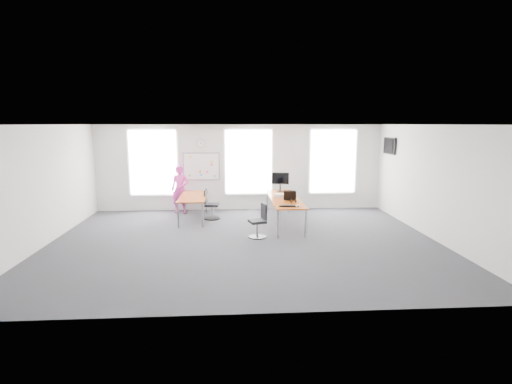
{
  "coord_description": "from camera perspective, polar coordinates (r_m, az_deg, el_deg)",
  "views": [
    {
      "loc": [
        -0.34,
        -9.99,
        3.02
      ],
      "look_at": [
        0.38,
        1.2,
        1.1
      ],
      "focal_mm": 28.0,
      "sensor_mm": 36.0,
      "label": 1
    }
  ],
  "objects": [
    {
      "name": "window_right",
      "position": [
        14.49,
        10.9,
        4.31
      ],
      "size": [
        1.6,
        0.06,
        2.2
      ],
      "primitive_type": "cube",
      "color": "white",
      "rests_on": "wall_back"
    },
    {
      "name": "chair_right",
      "position": [
        10.74,
        0.46,
        -4.41
      ],
      "size": [
        0.51,
        0.5,
        0.91
      ],
      "rotation": [
        0.0,
        0.0,
        -1.31
      ],
      "color": "black",
      "rests_on": "ground"
    },
    {
      "name": "paper_stack",
      "position": [
        12.24,
        3.47,
        -0.53
      ],
      "size": [
        0.39,
        0.32,
        0.12
      ],
      "primitive_type": "cube",
      "rotation": [
        0.0,
        0.0,
        -0.16
      ],
      "color": "beige",
      "rests_on": "desk_right"
    },
    {
      "name": "wall_back",
      "position": [
        14.07,
        -2.3,
        3.51
      ],
      "size": [
        10.0,
        0.0,
        10.0
      ],
      "primitive_type": "plane",
      "rotation": [
        1.57,
        0.0,
        0.0
      ],
      "color": "silver",
      "rests_on": "ground"
    },
    {
      "name": "lens_cap",
      "position": [
        11.41,
        5.12,
        -1.59
      ],
      "size": [
        0.07,
        0.07,
        0.01
      ],
      "primitive_type": "cylinder",
      "rotation": [
        0.0,
        0.0,
        0.24
      ],
      "color": "black",
      "rests_on": "desk_right"
    },
    {
      "name": "wall_front",
      "position": [
        6.19,
        -0.42,
        -4.5
      ],
      "size": [
        10.0,
        0.0,
        10.0
      ],
      "primitive_type": "plane",
      "rotation": [
        -1.57,
        0.0,
        0.0
      ],
      "color": "silver",
      "rests_on": "ground"
    },
    {
      "name": "floor",
      "position": [
        10.44,
        -1.68,
        -7.1
      ],
      "size": [
        10.0,
        10.0,
        0.0
      ],
      "primitive_type": "plane",
      "color": "#2E2D33",
      "rests_on": "ground"
    },
    {
      "name": "desk_right",
      "position": [
        12.2,
        4.06,
        -1.1
      ],
      "size": [
        0.86,
        3.23,
        0.79
      ],
      "color": "#B05219",
      "rests_on": "ground"
    },
    {
      "name": "person",
      "position": [
        13.86,
        -10.8,
        0.39
      ],
      "size": [
        0.62,
        0.44,
        1.63
      ],
      "primitive_type": "imported",
      "rotation": [
        0.0,
        0.0,
        -0.08
      ],
      "color": "#CF3296",
      "rests_on": "ground"
    },
    {
      "name": "window_left",
      "position": [
        14.27,
        -14.46,
        4.1
      ],
      "size": [
        1.6,
        0.06,
        2.2
      ],
      "primitive_type": "cube",
      "color": "white",
      "rests_on": "wall_back"
    },
    {
      "name": "wall_left",
      "position": [
        11.12,
        -28.42,
        0.69
      ],
      "size": [
        0.0,
        10.0,
        10.0
      ],
      "primitive_type": "plane",
      "rotation": [
        1.57,
        0.0,
        1.57
      ],
      "color": "silver",
      "rests_on": "ground"
    },
    {
      "name": "keyboard",
      "position": [
        10.95,
        4.52,
        -2.02
      ],
      "size": [
        0.49,
        0.24,
        0.02
      ],
      "primitive_type": "cube",
      "rotation": [
        0.0,
        0.0,
        -0.16
      ],
      "color": "black",
      "rests_on": "desk_right"
    },
    {
      "name": "headphones",
      "position": [
        11.53,
        5.35,
        -1.26
      ],
      "size": [
        0.17,
        0.09,
        0.1
      ],
      "rotation": [
        0.0,
        0.0,
        -0.3
      ],
      "color": "black",
      "rests_on": "desk_right"
    },
    {
      "name": "ceiling",
      "position": [
        9.99,
        -1.77,
        9.6
      ],
      "size": [
        10.0,
        10.0,
        0.0
      ],
      "primitive_type": "plane",
      "rotation": [
        3.14,
        0.0,
        0.0
      ],
      "color": "white",
      "rests_on": "ground"
    },
    {
      "name": "wall_clock",
      "position": [
        14.01,
        -7.88,
        6.88
      ],
      "size": [
        0.3,
        0.04,
        0.3
      ],
      "primitive_type": "cylinder",
      "rotation": [
        1.57,
        0.0,
        0.0
      ],
      "color": "gray",
      "rests_on": "wall_back"
    },
    {
      "name": "chair_left",
      "position": [
        12.86,
        -6.56,
        -2.02
      ],
      "size": [
        0.51,
        0.51,
        0.96
      ],
      "rotation": [
        0.0,
        0.0,
        1.47
      ],
      "color": "black",
      "rests_on": "ground"
    },
    {
      "name": "desk_left",
      "position": [
        12.81,
        -8.95,
        -0.83
      ],
      "size": [
        0.84,
        2.1,
        0.77
      ],
      "color": "#B05219",
      "rests_on": "ground"
    },
    {
      "name": "window_mid",
      "position": [
        14.03,
        -1.07,
        4.32
      ],
      "size": [
        1.6,
        0.06,
        2.2
      ],
      "primitive_type": "cube",
      "color": "white",
      "rests_on": "wall_back"
    },
    {
      "name": "monitor",
      "position": [
        13.27,
        3.49,
        1.69
      ],
      "size": [
        0.57,
        0.23,
        0.64
      ],
      "rotation": [
        0.0,
        0.0,
        -0.2
      ],
      "color": "black",
      "rests_on": "desk_right"
    },
    {
      "name": "wall_right",
      "position": [
        11.43,
        24.21,
        1.22
      ],
      "size": [
        0.0,
        10.0,
        10.0
      ],
      "primitive_type": "plane",
      "rotation": [
        1.57,
        0.0,
        -1.57
      ],
      "color": "silver",
      "rests_on": "ground"
    },
    {
      "name": "whiteboard",
      "position": [
        14.07,
        -7.81,
        3.63
      ],
      "size": [
        1.2,
        0.03,
        0.9
      ],
      "primitive_type": "cube",
      "color": "white",
      "rests_on": "wall_back"
    },
    {
      "name": "tv",
      "position": [
        14.04,
        18.55,
        6.28
      ],
      "size": [
        0.06,
        0.9,
        0.55
      ],
      "primitive_type": "cube",
      "color": "black",
      "rests_on": "wall_right"
    },
    {
      "name": "mouse",
      "position": [
        10.92,
        6.06,
        -2.04
      ],
      "size": [
        0.07,
        0.11,
        0.04
      ],
      "primitive_type": "ellipsoid",
      "rotation": [
        0.0,
        0.0,
        -0.07
      ],
      "color": "black",
      "rests_on": "desk_right"
    },
    {
      "name": "laptop_sleeve",
      "position": [
        11.77,
        4.87,
        -0.55
      ],
      "size": [
        0.37,
        0.25,
        0.29
      ],
      "rotation": [
        0.0,
        0.0,
        -0.19
      ],
      "color": "black",
      "rests_on": "desk_right"
    }
  ]
}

